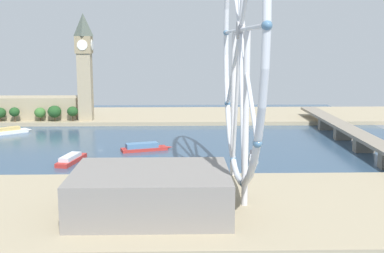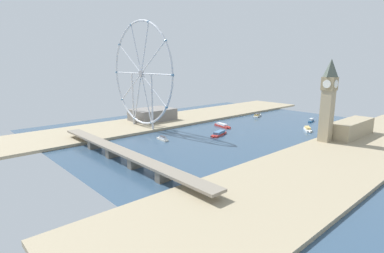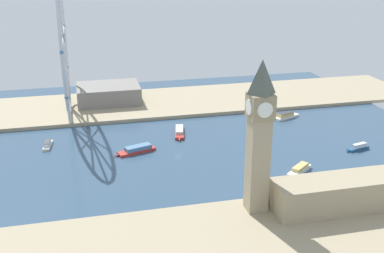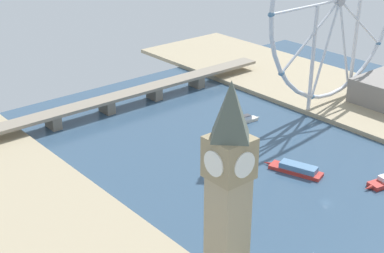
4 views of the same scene
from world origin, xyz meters
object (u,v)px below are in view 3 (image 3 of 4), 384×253
(ferris_wheel, at_px, (63,38))
(tour_boat_2, at_px, (358,147))
(parliament_block, at_px, (339,193))
(tour_boat_1, at_px, (286,116))
(tour_boat_0, at_px, (299,170))
(tour_boat_5, at_px, (48,144))
(clock_tower, at_px, (259,135))
(tour_boat_4, at_px, (137,150))
(tour_boat_3, at_px, (179,132))
(riverside_hall, at_px, (108,94))

(ferris_wheel, bearing_deg, tour_boat_2, -120.70)
(ferris_wheel, distance_m, tour_boat_2, 251.47)
(parliament_block, bearing_deg, tour_boat_1, -13.91)
(parliament_block, distance_m, ferris_wheel, 255.83)
(ferris_wheel, bearing_deg, tour_boat_0, -135.24)
(parliament_block, xyz_separation_m, ferris_wheel, (201.38, 146.56, 58.41))
(tour_boat_5, bearing_deg, clock_tower, -130.23)
(tour_boat_1, bearing_deg, tour_boat_4, 176.54)
(tour_boat_3, xyz_separation_m, tour_boat_4, (-28.66, 38.00, 0.17))
(ferris_wheel, xyz_separation_m, tour_boat_3, (-61.33, -85.58, -68.53))
(parliament_block, bearing_deg, tour_boat_2, -38.31)
(tour_boat_5, bearing_deg, tour_boat_1, -77.58)
(parliament_block, xyz_separation_m, tour_boat_2, (77.84, -61.49, -10.06))
(tour_boat_2, xyz_separation_m, tour_boat_4, (33.54, 160.47, 0.11))
(tour_boat_2, height_order, tour_boat_3, tour_boat_2)
(tour_boat_1, xyz_separation_m, tour_boat_2, (-78.25, -22.83, -0.20))
(riverside_hall, bearing_deg, tour_boat_5, 150.88)
(clock_tower, distance_m, tour_boat_3, 138.98)
(tour_boat_3, bearing_deg, tour_boat_5, -76.54)
(parliament_block, relative_size, tour_boat_4, 2.28)
(parliament_block, height_order, tour_boat_3, parliament_block)
(clock_tower, xyz_separation_m, tour_boat_0, (42.33, -46.82, -45.36))
(tour_boat_2, xyz_separation_m, tour_boat_3, (62.20, 122.47, -0.06))
(tour_boat_1, relative_size, tour_boat_3, 0.88)
(tour_boat_4, bearing_deg, tour_boat_3, -160.92)
(clock_tower, height_order, tour_boat_2, clock_tower)
(tour_boat_2, bearing_deg, tour_boat_5, -28.92)
(riverside_hall, relative_size, tour_boat_4, 1.78)
(riverside_hall, distance_m, tour_boat_3, 104.34)
(ferris_wheel, bearing_deg, tour_boat_4, -152.13)
(ferris_wheel, distance_m, tour_boat_5, 95.34)
(parliament_block, relative_size, tour_boat_5, 3.39)
(tour_boat_1, xyz_separation_m, tour_boat_4, (-44.71, 137.64, -0.08))
(ferris_wheel, relative_size, tour_boat_3, 4.05)
(riverside_hall, xyz_separation_m, tour_boat_1, (-75.35, -149.12, -8.94))
(clock_tower, relative_size, riverside_hall, 1.46)
(riverside_hall, height_order, tour_boat_5, riverside_hall)
(tour_boat_2, bearing_deg, tour_boat_4, -25.91)
(clock_tower, distance_m, parliament_block, 58.23)
(tour_boat_3, distance_m, tour_boat_5, 102.02)
(clock_tower, bearing_deg, ferris_wheel, 27.86)
(ferris_wheel, distance_m, riverside_hall, 75.68)
(parliament_block, bearing_deg, tour_boat_5, 49.90)
(parliament_block, bearing_deg, tour_boat_0, -1.74)
(tour_boat_2, distance_m, tour_boat_4, 163.94)
(tour_boat_3, xyz_separation_m, tour_boat_5, (-2.85, 101.98, -0.04))
(tour_boat_0, height_order, tour_boat_2, tour_boat_0)
(tour_boat_0, xyz_separation_m, tour_boat_2, (25.85, -59.92, -0.07))
(tour_boat_5, bearing_deg, parliament_block, -123.03)
(tour_boat_0, relative_size, tour_boat_2, 1.15)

